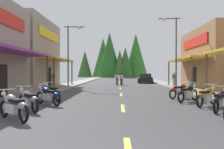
{
  "coord_description": "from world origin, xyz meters",
  "views": [
    {
      "loc": [
        -0.21,
        -2.88,
        1.64
      ],
      "look_at": [
        -1.0,
        28.49,
        1.31
      ],
      "focal_mm": 39.46,
      "sensor_mm": 36.0,
      "label": 1
    }
  ],
  "objects_px": {
    "motorcycle_parked_right_1": "(221,100)",
    "motorcycle_parked_left_0": "(13,106)",
    "motorcycle_parked_right_2": "(206,96)",
    "motorcycle_parked_left_3": "(52,92)",
    "rider_cruising_lead": "(121,80)",
    "pedestrian_strolling": "(54,78)",
    "pedestrian_browsing": "(174,78)",
    "streetlamp_right": "(173,43)",
    "motorcycle_parked_right_3": "(188,93)",
    "parked_car_curbside": "(145,78)",
    "streetlamp_left": "(71,48)",
    "rider_cruising_trailing": "(117,80)",
    "motorcycle_parked_left_1": "(28,99)",
    "motorcycle_parked_right_4": "(181,90)",
    "motorcycle_parked_left_2": "(48,95)"
  },
  "relations": [
    {
      "from": "rider_cruising_lead",
      "to": "pedestrian_browsing",
      "type": "relative_size",
      "value": 1.3
    },
    {
      "from": "streetlamp_right",
      "to": "rider_cruising_lead",
      "type": "xyz_separation_m",
      "value": [
        -4.9,
        6.74,
        -3.75
      ]
    },
    {
      "from": "streetlamp_right",
      "to": "rider_cruising_lead",
      "type": "height_order",
      "value": "streetlamp_right"
    },
    {
      "from": "parked_car_curbside",
      "to": "motorcycle_parked_left_3",
      "type": "bearing_deg",
      "value": 163.13
    },
    {
      "from": "rider_cruising_trailing",
      "to": "motorcycle_parked_left_3",
      "type": "bearing_deg",
      "value": 164.92
    },
    {
      "from": "motorcycle_parked_left_1",
      "to": "pedestrian_browsing",
      "type": "xyz_separation_m",
      "value": [
        9.97,
        17.26,
        0.46
      ]
    },
    {
      "from": "motorcycle_parked_left_2",
      "to": "rider_cruising_trailing",
      "type": "xyz_separation_m",
      "value": [
        3.29,
        18.77,
        0.17
      ]
    },
    {
      "from": "motorcycle_parked_left_1",
      "to": "motorcycle_parked_left_2",
      "type": "bearing_deg",
      "value": -49.48
    },
    {
      "from": "motorcycle_parked_left_3",
      "to": "parked_car_curbside",
      "type": "bearing_deg",
      "value": -57.45
    },
    {
      "from": "motorcycle_parked_right_2",
      "to": "motorcycle_parked_left_1",
      "type": "distance_m",
      "value": 8.17
    },
    {
      "from": "motorcycle_parked_right_4",
      "to": "motorcycle_parked_left_0",
      "type": "bearing_deg",
      "value": -173.53
    },
    {
      "from": "motorcycle_parked_right_2",
      "to": "pedestrian_browsing",
      "type": "bearing_deg",
      "value": 35.63
    },
    {
      "from": "streetlamp_right",
      "to": "motorcycle_parked_right_4",
      "type": "height_order",
      "value": "streetlamp_right"
    },
    {
      "from": "streetlamp_left",
      "to": "pedestrian_strolling",
      "type": "relative_size",
      "value": 3.81
    },
    {
      "from": "pedestrian_strolling",
      "to": "parked_car_curbside",
      "type": "bearing_deg",
      "value": 177.21
    },
    {
      "from": "motorcycle_parked_right_2",
      "to": "motorcycle_parked_left_3",
      "type": "bearing_deg",
      "value": 117.59
    },
    {
      "from": "motorcycle_parked_right_4",
      "to": "motorcycle_parked_left_0",
      "type": "xyz_separation_m",
      "value": [
        -7.42,
        -7.12,
        0.0
      ]
    },
    {
      "from": "motorcycle_parked_right_2",
      "to": "pedestrian_strolling",
      "type": "relative_size",
      "value": 0.98
    },
    {
      "from": "streetlamp_left",
      "to": "motorcycle_parked_left_2",
      "type": "xyz_separation_m",
      "value": [
        1.4,
        -13.17,
        -3.65
      ]
    },
    {
      "from": "rider_cruising_lead",
      "to": "pedestrian_strolling",
      "type": "xyz_separation_m",
      "value": [
        -7.13,
        -4.99,
        0.32
      ]
    },
    {
      "from": "motorcycle_parked_right_1",
      "to": "motorcycle_parked_left_0",
      "type": "relative_size",
      "value": 1.09
    },
    {
      "from": "motorcycle_parked_left_0",
      "to": "pedestrian_strolling",
      "type": "xyz_separation_m",
      "value": [
        -3.2,
        17.35,
        0.48
      ]
    },
    {
      "from": "rider_cruising_trailing",
      "to": "motorcycle_parked_right_4",
      "type": "bearing_deg",
      "value": -168.28
    },
    {
      "from": "motorcycle_parked_left_2",
      "to": "parked_car_curbside",
      "type": "xyz_separation_m",
      "value": [
        7.44,
        24.38,
        0.2
      ]
    },
    {
      "from": "rider_cruising_lead",
      "to": "rider_cruising_trailing",
      "type": "bearing_deg",
      "value": 57.77
    },
    {
      "from": "motorcycle_parked_right_1",
      "to": "rider_cruising_trailing",
      "type": "height_order",
      "value": "rider_cruising_trailing"
    },
    {
      "from": "motorcycle_parked_right_3",
      "to": "pedestrian_browsing",
      "type": "height_order",
      "value": "pedestrian_browsing"
    },
    {
      "from": "parked_car_curbside",
      "to": "pedestrian_strolling",
      "type": "bearing_deg",
      "value": 137.71
    },
    {
      "from": "motorcycle_parked_left_0",
      "to": "motorcycle_parked_right_3",
      "type": "bearing_deg",
      "value": -101.3
    },
    {
      "from": "rider_cruising_lead",
      "to": "pedestrian_browsing",
      "type": "distance_m",
      "value": 6.62
    },
    {
      "from": "motorcycle_parked_left_1",
      "to": "pedestrian_strolling",
      "type": "xyz_separation_m",
      "value": [
        -2.99,
        15.41,
        0.48
      ]
    },
    {
      "from": "pedestrian_strolling",
      "to": "rider_cruising_trailing",
      "type": "bearing_deg",
      "value": 170.51
    },
    {
      "from": "streetlamp_left",
      "to": "rider_cruising_lead",
      "type": "relative_size",
      "value": 2.98
    },
    {
      "from": "motorcycle_parked_right_2",
      "to": "motorcycle_parked_left_2",
      "type": "distance_m",
      "value": 7.69
    },
    {
      "from": "motorcycle_parked_left_3",
      "to": "pedestrian_strolling",
      "type": "distance_m",
      "value": 11.89
    },
    {
      "from": "pedestrian_browsing",
      "to": "motorcycle_parked_left_3",
      "type": "bearing_deg",
      "value": -73.68
    },
    {
      "from": "motorcycle_parked_left_0",
      "to": "pedestrian_browsing",
      "type": "xyz_separation_m",
      "value": [
        9.76,
        19.2,
        0.46
      ]
    },
    {
      "from": "pedestrian_strolling",
      "to": "motorcycle_parked_right_1",
      "type": "bearing_deg",
      "value": 77.33
    },
    {
      "from": "motorcycle_parked_right_4",
      "to": "motorcycle_parked_left_1",
      "type": "height_order",
      "value": "same"
    },
    {
      "from": "motorcycle_parked_right_4",
      "to": "rider_cruising_lead",
      "type": "xyz_separation_m",
      "value": [
        -3.48,
        15.22,
        0.17
      ]
    },
    {
      "from": "rider_cruising_lead",
      "to": "pedestrian_strolling",
      "type": "bearing_deg",
      "value": 120.2
    },
    {
      "from": "motorcycle_parked_right_1",
      "to": "rider_cruising_trailing",
      "type": "relative_size",
      "value": 0.84
    },
    {
      "from": "pedestrian_strolling",
      "to": "parked_car_curbside",
      "type": "xyz_separation_m",
      "value": [
        10.73,
        10.89,
        -0.28
      ]
    },
    {
      "from": "pedestrian_browsing",
      "to": "streetlamp_right",
      "type": "bearing_deg",
      "value": -51.16
    },
    {
      "from": "motorcycle_parked_left_2",
      "to": "motorcycle_parked_left_3",
      "type": "relative_size",
      "value": 0.95
    },
    {
      "from": "motorcycle_parked_right_4",
      "to": "motorcycle_parked_left_1",
      "type": "distance_m",
      "value": 9.22
    },
    {
      "from": "streetlamp_left",
      "to": "rider_cruising_lead",
      "type": "bearing_deg",
      "value": 45.39
    },
    {
      "from": "parked_car_curbside",
      "to": "streetlamp_left",
      "type": "bearing_deg",
      "value": 144.04
    },
    {
      "from": "motorcycle_parked_right_2",
      "to": "motorcycle_parked_left_2",
      "type": "bearing_deg",
      "value": 131.35
    },
    {
      "from": "streetlamp_right",
      "to": "rider_cruising_trailing",
      "type": "bearing_deg",
      "value": 127.81
    }
  ]
}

